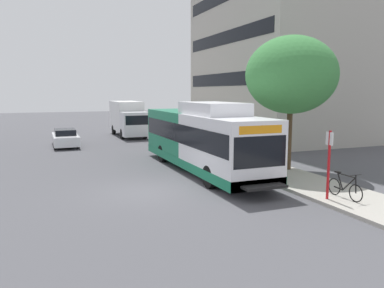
# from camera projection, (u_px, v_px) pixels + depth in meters

# --- Properties ---
(ground_plane) EXTENTS (120.00, 120.00, 0.00)m
(ground_plane) POSITION_uv_depth(u_px,v_px,m) (112.00, 160.00, 23.38)
(ground_plane) COLOR #4C4C51
(sidewalk_curb) EXTENTS (3.00, 56.00, 0.14)m
(sidewalk_curb) POSITION_uv_depth(u_px,v_px,m) (229.00, 157.00, 24.12)
(sidewalk_curb) COLOR #A8A399
(sidewalk_curb) RESTS_ON ground
(transit_bus) EXTENTS (2.58, 12.25, 3.65)m
(transit_bus) POSITION_uv_depth(u_px,v_px,m) (202.00, 139.00, 20.05)
(transit_bus) COLOR white
(transit_bus) RESTS_ON ground
(bus_stop_sign_pole) EXTENTS (0.10, 0.36, 2.60)m
(bus_stop_sign_pole) POSITION_uv_depth(u_px,v_px,m) (329.00, 160.00, 14.26)
(bus_stop_sign_pole) COLOR red
(bus_stop_sign_pole) RESTS_ON sidewalk_curb
(bicycle_parked) EXTENTS (0.52, 1.76, 1.02)m
(bicycle_parked) POSITION_uv_depth(u_px,v_px,m) (345.00, 187.00, 14.48)
(bicycle_parked) COLOR black
(bicycle_parked) RESTS_ON sidewalk_curb
(street_tree_near_stop) EXTENTS (4.63, 4.63, 6.84)m
(street_tree_near_stop) POSITION_uv_depth(u_px,v_px,m) (291.00, 75.00, 19.36)
(street_tree_near_stop) COLOR #4C3823
(street_tree_near_stop) RESTS_ON sidewalk_curb
(parked_car_far_lane) EXTENTS (1.80, 4.50, 1.33)m
(parked_car_far_lane) POSITION_uv_depth(u_px,v_px,m) (65.00, 138.00, 29.26)
(parked_car_far_lane) COLOR silver
(parked_car_far_lane) RESTS_ON ground
(box_truck_background) EXTENTS (2.32, 7.01, 3.25)m
(box_truck_background) POSITION_uv_depth(u_px,v_px,m) (128.00, 118.00, 35.93)
(box_truck_background) COLOR silver
(box_truck_background) RESTS_ON ground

